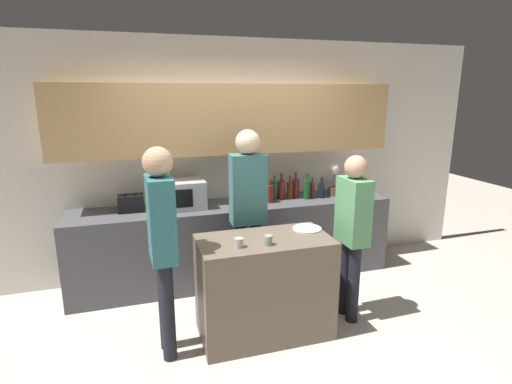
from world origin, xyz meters
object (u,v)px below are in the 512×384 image
(bottle_5, at_px, (307,189))
(potted_plant, at_px, (334,179))
(plate_on_island, at_px, (307,229))
(bottle_3, at_px, (290,190))
(bottle_4, at_px, (296,188))
(person_left, at_px, (162,236))
(microwave, at_px, (180,194))
(bottle_1, at_px, (274,190))
(bottle_7, at_px, (321,190))
(cup_0, at_px, (268,240))
(cup_1, at_px, (239,243))
(bottle_2, at_px, (281,189))
(person_center, at_px, (248,202))
(toaster, at_px, (131,203))
(bottle_6, at_px, (312,190))
(bottle_0, at_px, (270,193))
(person_right, at_px, (352,225))

(bottle_5, bearing_deg, potted_plant, 9.00)
(plate_on_island, bearing_deg, bottle_3, 76.50)
(bottle_4, distance_m, plate_on_island, 1.16)
(person_left, bearing_deg, microwave, 164.10)
(potted_plant, distance_m, bottle_3, 0.57)
(bottle_1, relative_size, bottle_7, 1.16)
(bottle_7, height_order, cup_0, bottle_7)
(cup_1, bearing_deg, bottle_1, 59.82)
(potted_plant, height_order, bottle_1, potted_plant)
(cup_0, bearing_deg, bottle_2, 65.37)
(person_center, bearing_deg, toaster, -27.93)
(bottle_3, bearing_deg, bottle_1, 172.19)
(bottle_5, xyz_separation_m, person_center, (-0.88, -0.56, 0.06))
(bottle_1, relative_size, bottle_6, 1.17)
(bottle_0, distance_m, plate_on_island, 0.99)
(person_right, bearing_deg, bottle_5, -3.12)
(bottle_0, bearing_deg, cup_0, -109.61)
(toaster, xyz_separation_m, bottle_5, (1.97, -0.06, 0.03))
(cup_1, bearing_deg, person_left, 172.35)
(bottle_2, height_order, bottle_4, bottle_4)
(bottle_3, bearing_deg, plate_on_island, -103.50)
(potted_plant, xyz_separation_m, bottle_1, (-0.75, 0.02, -0.09))
(bottle_7, distance_m, person_right, 1.13)
(microwave, distance_m, bottle_0, 1.00)
(bottle_1, height_order, person_center, person_center)
(microwave, distance_m, person_right, 1.84)
(bottle_0, bearing_deg, bottle_3, 16.74)
(microwave, distance_m, cup_0, 1.44)
(bottle_5, bearing_deg, person_center, -147.43)
(bottle_2, relative_size, bottle_6, 1.24)
(cup_0, height_order, person_right, person_right)
(bottle_4, relative_size, bottle_6, 1.25)
(bottle_5, bearing_deg, bottle_2, 162.77)
(microwave, relative_size, bottle_5, 1.68)
(bottle_5, distance_m, person_left, 2.09)
(person_center, bearing_deg, bottle_5, -145.94)
(bottle_3, bearing_deg, potted_plant, 0.40)
(toaster, relative_size, bottle_5, 0.84)
(person_center, bearing_deg, plate_on_island, 135.02)
(bottle_3, height_order, bottle_5, bottle_5)
(toaster, height_order, bottle_6, bottle_6)
(bottle_2, relative_size, person_center, 0.17)
(potted_plant, distance_m, bottle_5, 0.39)
(bottle_7, relative_size, cup_0, 3.05)
(bottle_7, xyz_separation_m, person_left, (-1.93, -1.16, 0.05))
(person_center, bearing_deg, cup_0, 88.86)
(bottle_0, height_order, person_right, person_right)
(bottle_0, relative_size, bottle_7, 1.13)
(bottle_3, relative_size, bottle_4, 0.90)
(bottle_2, bearing_deg, person_center, -132.24)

